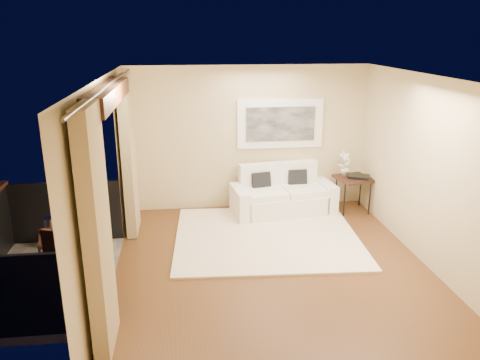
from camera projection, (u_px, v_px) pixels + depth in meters
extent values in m
plane|color=brown|center=(271.00, 266.00, 6.83)|extent=(5.00, 5.00, 0.00)
plane|color=white|center=(276.00, 78.00, 6.01)|extent=(5.00, 5.00, 0.00)
plane|color=#CAB587|center=(248.00, 138.00, 8.79)|extent=(4.50, 0.00, 4.50)
plane|color=#CAB587|center=(328.00, 263.00, 4.06)|extent=(4.50, 0.00, 4.50)
plane|color=#CAB587|center=(428.00, 172.00, 6.68)|extent=(0.00, 5.00, 5.00)
plane|color=#CAB587|center=(122.00, 150.00, 7.91)|extent=(0.00, 2.70, 2.70)
plane|color=#CAB587|center=(76.00, 245.00, 4.41)|extent=(0.00, 2.70, 2.70)
plane|color=#CAB587|center=(97.00, 92.00, 5.80)|extent=(0.00, 2.40, 2.40)
cube|color=black|center=(107.00, 95.00, 5.82)|extent=(0.28, 2.40, 0.22)
cube|color=#605B56|center=(48.00, 283.00, 6.49)|extent=(1.80, 2.60, 0.12)
cube|color=black|center=(65.00, 212.00, 7.52)|extent=(1.80, 0.06, 1.00)
cube|color=black|center=(11.00, 297.00, 5.11)|extent=(1.80, 0.06, 1.00)
cube|color=tan|center=(129.00, 156.00, 7.65)|extent=(0.16, 0.75, 2.62)
cube|color=tan|center=(97.00, 234.00, 4.72)|extent=(0.16, 0.75, 2.62)
cylinder|color=#4C473F|center=(108.00, 86.00, 5.79)|extent=(0.04, 4.80, 0.04)
cube|color=white|center=(280.00, 124.00, 8.74)|extent=(1.62, 0.05, 0.92)
cube|color=black|center=(281.00, 124.00, 8.71)|extent=(1.30, 0.02, 0.64)
cube|color=#FFEBCD|center=(267.00, 237.00, 7.75)|extent=(3.13, 2.77, 0.04)
cube|color=white|center=(283.00, 204.00, 8.75)|extent=(1.62, 1.00, 0.38)
cube|color=white|center=(278.00, 181.00, 8.94)|extent=(1.54, 0.40, 0.74)
cube|color=white|center=(240.00, 203.00, 8.53)|extent=(0.32, 0.83, 0.56)
cube|color=white|center=(324.00, 195.00, 8.93)|extent=(0.32, 0.83, 0.56)
cube|color=white|center=(265.00, 193.00, 8.57)|extent=(0.81, 0.81, 0.13)
cube|color=white|center=(303.00, 190.00, 8.74)|extent=(0.81, 0.81, 0.13)
cube|color=black|center=(261.00, 182.00, 8.71)|extent=(0.39, 0.24, 0.37)
cube|color=black|center=(297.00, 179.00, 8.88)|extent=(0.36, 0.17, 0.37)
cube|color=black|center=(354.00, 178.00, 8.75)|extent=(0.72, 0.72, 0.04)
cylinder|color=black|center=(344.00, 200.00, 8.60)|extent=(0.03, 0.03, 0.62)
cylinder|color=black|center=(370.00, 199.00, 8.65)|extent=(0.03, 0.03, 0.62)
cylinder|color=black|center=(336.00, 191.00, 9.05)|extent=(0.03, 0.03, 0.62)
cylinder|color=black|center=(360.00, 190.00, 9.11)|extent=(0.03, 0.03, 0.62)
cube|color=black|center=(359.00, 177.00, 8.71)|extent=(0.46, 0.41, 0.05)
imported|color=white|center=(345.00, 163.00, 8.75)|extent=(0.31, 0.26, 0.49)
cube|color=black|center=(62.00, 236.00, 6.25)|extent=(0.71, 0.71, 0.05)
cylinder|color=black|center=(42.00, 268.00, 6.10)|extent=(0.04, 0.04, 0.64)
cylinder|color=black|center=(79.00, 266.00, 6.16)|extent=(0.04, 0.04, 0.64)
cylinder|color=black|center=(52.00, 252.00, 6.55)|extent=(0.04, 0.04, 0.64)
cylinder|color=black|center=(86.00, 250.00, 6.60)|extent=(0.04, 0.04, 0.64)
cube|color=black|center=(76.00, 221.00, 7.31)|extent=(0.47, 0.47, 0.05)
cube|color=black|center=(74.00, 211.00, 7.07)|extent=(0.41, 0.12, 0.53)
cylinder|color=black|center=(88.00, 229.00, 7.57)|extent=(0.03, 0.03, 0.42)
cylinder|color=black|center=(67.00, 232.00, 7.48)|extent=(0.03, 0.03, 0.42)
cylinder|color=black|center=(88.00, 238.00, 7.27)|extent=(0.03, 0.03, 0.42)
cylinder|color=black|center=(66.00, 240.00, 7.18)|extent=(0.03, 0.03, 0.42)
cube|color=black|center=(55.00, 283.00, 5.42)|extent=(0.57, 0.57, 0.05)
cube|color=black|center=(62.00, 254.00, 5.53)|extent=(0.45, 0.19, 0.60)
cylinder|color=black|center=(34.00, 309.00, 5.36)|extent=(0.03, 0.03, 0.47)
cylinder|color=black|center=(63.00, 313.00, 5.29)|extent=(0.03, 0.03, 0.47)
cylinder|color=black|center=(52.00, 292.00, 5.70)|extent=(0.03, 0.03, 0.47)
cylinder|color=black|center=(80.00, 295.00, 5.64)|extent=(0.03, 0.03, 0.47)
cylinder|color=silver|center=(51.00, 224.00, 6.30)|extent=(0.18, 0.18, 0.20)
cylinder|color=red|center=(69.00, 228.00, 6.35)|extent=(0.06, 0.06, 0.07)
cylinder|color=silver|center=(55.00, 234.00, 6.03)|extent=(0.04, 0.04, 0.18)
cylinder|color=silver|center=(66.00, 232.00, 6.16)|extent=(0.06, 0.06, 0.12)
cylinder|color=silver|center=(76.00, 230.00, 6.23)|extent=(0.06, 0.06, 0.12)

